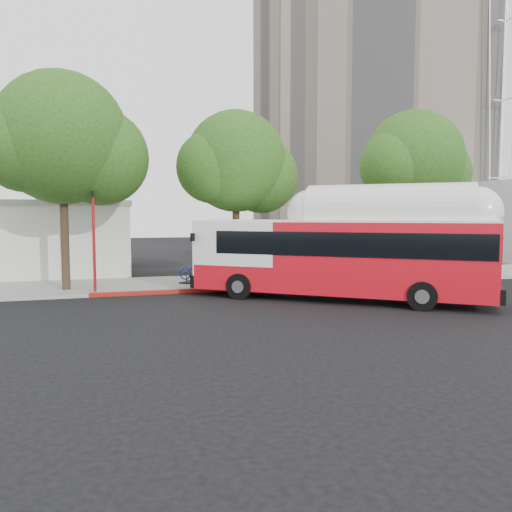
# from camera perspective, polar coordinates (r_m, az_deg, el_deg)

# --- Properties ---
(ground) EXTENTS (120.00, 120.00, 0.00)m
(ground) POSITION_cam_1_polar(r_m,az_deg,el_deg) (19.87, 4.87, -5.38)
(ground) COLOR black
(ground) RESTS_ON ground
(sidewalk) EXTENTS (60.00, 5.00, 0.15)m
(sidewalk) POSITION_cam_1_polar(r_m,az_deg,el_deg) (25.95, -0.41, -2.82)
(sidewalk) COLOR gray
(sidewalk) RESTS_ON ground
(curb_strip) EXTENTS (60.00, 0.30, 0.15)m
(curb_strip) POSITION_cam_1_polar(r_m,az_deg,el_deg) (23.48, 1.37, -3.62)
(curb_strip) COLOR gray
(curb_strip) RESTS_ON ground
(red_curb_segment) EXTENTS (10.00, 0.32, 0.16)m
(red_curb_segment) POSITION_cam_1_polar(r_m,az_deg,el_deg) (22.74, -5.85, -3.90)
(red_curb_segment) COLOR #9C1811
(red_curb_segment) RESTS_ON ground
(street_tree_left) EXTENTS (6.67, 5.80, 9.74)m
(street_tree_left) POSITION_cam_1_polar(r_m,az_deg,el_deg) (23.99, -20.14, 11.92)
(street_tree_left) COLOR #2D2116
(street_tree_left) RESTS_ON ground
(street_tree_mid) EXTENTS (5.75, 5.00, 8.62)m
(street_tree_mid) POSITION_cam_1_polar(r_m,az_deg,el_deg) (25.25, -1.44, 10.23)
(street_tree_mid) COLOR #2D2116
(street_tree_mid) RESTS_ON ground
(street_tree_right) EXTENTS (6.21, 5.40, 9.18)m
(street_tree_right) POSITION_cam_1_polar(r_m,az_deg,el_deg) (29.38, 18.21, 9.91)
(street_tree_right) COLOR #2D2116
(street_tree_right) RESTS_ON ground
(apartment_tower) EXTENTS (18.00, 18.00, 37.00)m
(apartment_tower) POSITION_cam_1_polar(r_m,az_deg,el_deg) (54.49, 12.26, 19.65)
(apartment_tower) COLOR tan
(apartment_tower) RESTS_ON ground
(comms_tower) EXTENTS (2.80, 2.80, 40.00)m
(comms_tower) POSITION_cam_1_polar(r_m,az_deg,el_deg) (51.82, 26.66, 22.82)
(comms_tower) COLOR silver
(comms_tower) RESTS_ON ground
(transit_bus) EXTENTS (11.47, 9.39, 3.76)m
(transit_bus) POSITION_cam_1_polar(r_m,az_deg,el_deg) (20.50, 9.55, -0.17)
(transit_bus) COLOR red
(transit_bus) RESTS_ON ground
(signal_pole) EXTENTS (0.13, 0.43, 4.50)m
(signal_pole) POSITION_cam_1_polar(r_m,az_deg,el_deg) (22.60, -18.04, 1.51)
(signal_pole) COLOR #A31116
(signal_pole) RESTS_ON ground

